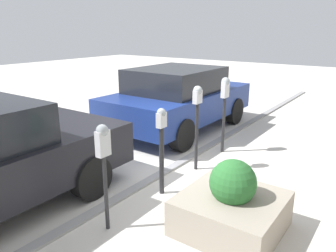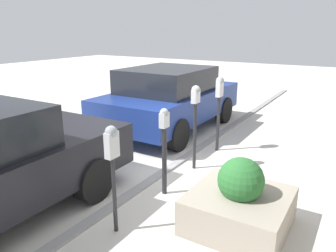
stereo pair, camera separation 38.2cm
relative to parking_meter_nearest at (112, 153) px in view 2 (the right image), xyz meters
The scene contains 8 objects.
ground_plane 1.97m from the parking_meter_nearest, 11.23° to the left, with size 40.00×40.00×0.00m, color beige.
curb_strip 1.97m from the parking_meter_nearest, 13.89° to the left, with size 19.00×0.16×0.04m.
parking_meter_nearest is the anchor object (origin of this frame).
parking_meter_second 1.16m from the parking_meter_nearest, ahead, with size 0.15×0.13×1.34m.
parking_meter_middle 2.23m from the parking_meter_nearest, ahead, with size 0.18×0.15×1.51m.
parking_meter_fourth 3.30m from the parking_meter_nearest, ahead, with size 0.20×0.17×1.54m.
planter_box 1.70m from the parking_meter_nearest, 55.08° to the right, with size 1.19×1.19×0.93m.
parked_car_middle 4.42m from the parking_meter_nearest, 22.31° to the left, with size 4.07×2.06×1.54m.
Camera 2 is at (-4.34, -2.73, 2.43)m, focal length 35.00 mm.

